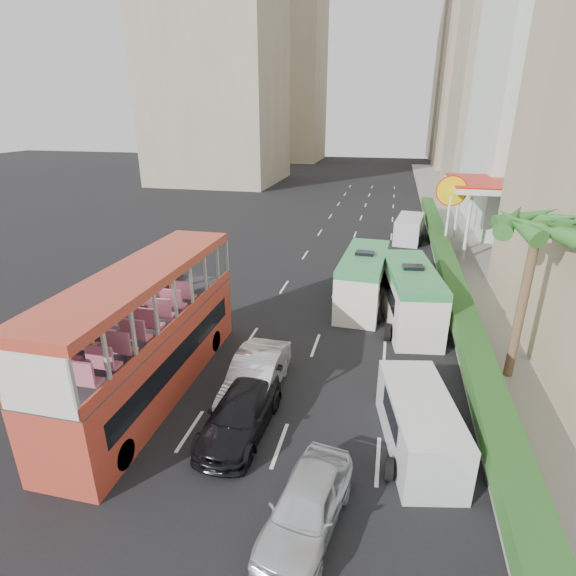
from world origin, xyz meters
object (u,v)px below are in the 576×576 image
(panel_van_far, at_px, (409,229))
(car_silver_lane_a, at_px, (256,394))
(van_asset, at_px, (361,284))
(panel_van_near, at_px, (419,424))
(minibus_far, at_px, (410,296))
(car_silver_lane_b, at_px, (306,526))
(minibus_near, at_px, (363,280))
(palm_tree, at_px, (522,303))
(double_decker_bus, at_px, (148,333))
(car_black, at_px, (241,430))
(shell_station, at_px, (490,217))

(panel_van_far, bearing_deg, car_silver_lane_a, -96.99)
(van_asset, relative_size, panel_van_near, 1.04)
(minibus_far, height_order, panel_van_near, minibus_far)
(car_silver_lane_b, bearing_deg, minibus_near, 98.07)
(van_asset, distance_m, minibus_near, 3.48)
(van_asset, xyz_separation_m, minibus_near, (0.28, -3.14, 1.48))
(palm_tree, bearing_deg, car_silver_lane_b, -127.41)
(double_decker_bus, relative_size, panel_van_near, 2.32)
(car_silver_lane_b, height_order, minibus_near, minibus_near)
(double_decker_bus, relative_size, minibus_near, 1.65)
(car_silver_lane_a, xyz_separation_m, minibus_near, (3.35, 9.87, 1.48))
(car_black, height_order, panel_van_far, panel_van_far)
(van_asset, distance_m, palm_tree, 12.21)
(minibus_far, bearing_deg, car_silver_lane_a, -135.17)
(minibus_near, bearing_deg, shell_station, 58.49)
(panel_van_far, bearing_deg, panel_van_near, -83.29)
(minibus_near, bearing_deg, car_silver_lane_b, -88.05)
(palm_tree, bearing_deg, panel_van_near, -126.67)
(panel_van_near, height_order, panel_van_far, panel_van_far)
(double_decker_bus, distance_m, minibus_far, 13.10)
(double_decker_bus, relative_size, shell_station, 1.38)
(minibus_near, bearing_deg, car_silver_lane_a, -105.63)
(car_black, bearing_deg, minibus_far, 62.94)
(double_decker_bus, xyz_separation_m, van_asset, (7.07, 13.61, -2.53))
(car_silver_lane_b, xyz_separation_m, panel_van_near, (2.96, 3.73, 0.95))
(car_silver_lane_b, height_order, car_black, car_silver_lane_b)
(minibus_near, bearing_deg, car_black, -101.98)
(panel_van_near, distance_m, palm_tree, 6.82)
(car_silver_lane_a, xyz_separation_m, minibus_far, (5.87, 7.95, 1.48))
(car_silver_lane_a, xyz_separation_m, panel_van_far, (6.19, 24.61, 1.00))
(minibus_far, bearing_deg, car_black, -128.45)
(car_silver_lane_b, bearing_deg, car_silver_lane_a, 128.36)
(car_silver_lane_a, height_order, minibus_far, minibus_far)
(palm_tree, bearing_deg, van_asset, 125.02)
(van_asset, bearing_deg, panel_van_far, 80.78)
(double_decker_bus, distance_m, panel_van_far, 27.24)
(double_decker_bus, xyz_separation_m, minibus_far, (9.87, 8.55, -1.05))
(double_decker_bus, relative_size, palm_tree, 1.72)
(car_silver_lane_b, distance_m, panel_van_far, 30.24)
(double_decker_bus, relative_size, car_silver_lane_b, 2.62)
(panel_van_far, relative_size, palm_tree, 0.78)
(van_asset, xyz_separation_m, minibus_far, (2.80, -5.06, 1.48))
(van_asset, bearing_deg, car_silver_lane_a, -97.43)
(minibus_near, distance_m, minibus_far, 3.17)
(double_decker_bus, height_order, palm_tree, palm_tree)
(minibus_near, relative_size, panel_van_far, 1.33)
(minibus_near, relative_size, minibus_far, 1.00)
(car_silver_lane_a, height_order, palm_tree, palm_tree)
(shell_station, bearing_deg, panel_van_near, -103.99)
(double_decker_bus, xyz_separation_m, palm_tree, (13.80, 4.00, 0.85))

